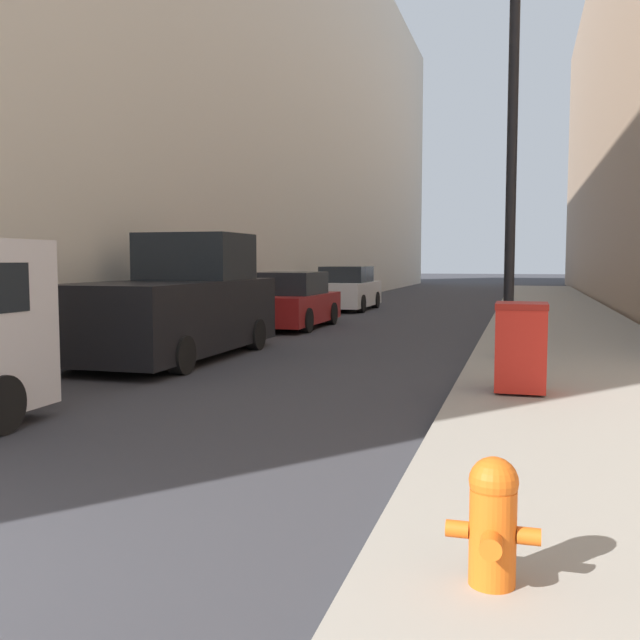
{
  "coord_description": "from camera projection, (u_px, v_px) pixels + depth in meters",
  "views": [
    {
      "loc": [
        4.09,
        -2.25,
        1.85
      ],
      "look_at": [
        -1.96,
        18.9,
        0.01
      ],
      "focal_mm": 40.0,
      "sensor_mm": 36.0,
      "label": 1
    }
  ],
  "objects": [
    {
      "name": "building_left_glass",
      "position": [
        185.0,
        94.0,
        30.33
      ],
      "size": [
        12.0,
        60.0,
        17.9
      ],
      "color": "beige",
      "rests_on": "ground"
    },
    {
      "name": "trash_bin",
      "position": [
        521.0,
        346.0,
        9.13
      ],
      "size": [
        0.65,
        0.71,
        1.16
      ],
      "color": "red",
      "rests_on": "sidewalk_right"
    },
    {
      "name": "sidewalk_right",
      "position": [
        563.0,
        326.0,
        19.26
      ],
      "size": [
        3.87,
        60.0,
        0.15
      ],
      "color": "gray",
      "rests_on": "ground"
    },
    {
      "name": "parked_sedan_far",
      "position": [
        347.0,
        290.0,
        26.69
      ],
      "size": [
        1.91,
        4.25,
        1.63
      ],
      "color": "silver",
      "rests_on": "ground"
    },
    {
      "name": "pickup_truck",
      "position": [
        178.0,
        306.0,
        13.49
      ],
      "size": [
        2.19,
        5.37,
        2.38
      ],
      "color": "black",
      "rests_on": "ground"
    },
    {
      "name": "fire_hydrant",
      "position": [
        493.0,
        519.0,
        3.7
      ],
      "size": [
        0.48,
        0.37,
        0.68
      ],
      "color": "#D15614",
      "rests_on": "sidewalk_right"
    },
    {
      "name": "lamppost",
      "position": [
        512.0,
        126.0,
        12.06
      ],
      "size": [
        0.46,
        0.46,
        6.76
      ],
      "color": "black",
      "rests_on": "sidewalk_right"
    },
    {
      "name": "parked_sedan_near",
      "position": [
        290.0,
        302.0,
        19.58
      ],
      "size": [
        1.93,
        4.14,
        1.53
      ],
      "color": "maroon",
      "rests_on": "ground"
    }
  ]
}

